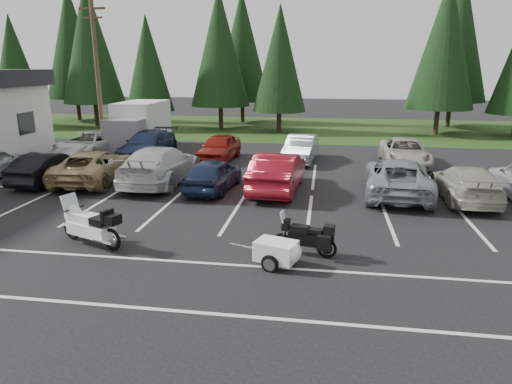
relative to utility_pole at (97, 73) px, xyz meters
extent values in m
plane|color=black|center=(10.00, -12.00, -4.70)|extent=(120.00, 120.00, 0.00)
cube|color=#1A3410|center=(10.00, 12.00, -4.69)|extent=(80.00, 16.00, 0.01)
cube|color=slate|center=(14.00, 43.00, -4.70)|extent=(70.00, 50.00, 0.02)
cylinder|color=#473321|center=(0.00, 0.00, -0.20)|extent=(0.26, 0.26, 9.00)
cube|color=#473321|center=(0.00, 0.00, 3.60)|extent=(1.60, 0.12, 0.12)
cube|color=#473321|center=(0.00, 0.00, 3.10)|extent=(1.20, 0.10, 0.10)
cube|color=silver|center=(10.00, -10.00, -4.69)|extent=(32.00, 16.00, 0.01)
cylinder|color=#332316|center=(-12.00, 9.20, -3.62)|extent=(0.36, 0.36, 2.16)
cone|color=black|center=(-12.00, 9.20, 0.70)|extent=(3.96, 3.96, 7.65)
cylinder|color=#332316|center=(-6.00, 10.80, -3.31)|extent=(0.36, 0.36, 2.78)
cone|color=black|center=(-6.00, 10.80, 2.26)|extent=(5.10, 5.10, 9.86)
cylinder|color=#332316|center=(-0.50, 9.40, -3.64)|extent=(0.36, 0.36, 2.11)
cone|color=black|center=(-0.50, 9.40, 0.58)|extent=(3.87, 3.87, 7.48)
cylinder|color=#332316|center=(5.00, 10.90, -3.39)|extent=(0.36, 0.36, 2.62)
cone|color=black|center=(5.00, 10.90, 1.84)|extent=(4.80, 4.80, 9.27)
cylinder|color=#332316|center=(10.00, 9.60, -3.57)|extent=(0.36, 0.36, 2.26)
cone|color=black|center=(10.00, 9.60, 0.94)|extent=(4.14, 4.14, 7.99)
cylinder|color=#332316|center=(22.00, 10.10, -3.35)|extent=(0.36, 0.36, 2.69)
cone|color=black|center=(22.00, 10.10, 2.02)|extent=(4.93, 4.93, 9.52)
cylinder|color=#332316|center=(-10.00, 15.00, -3.26)|extent=(0.36, 0.36, 2.88)
cone|color=black|center=(-10.00, 15.00, 2.50)|extent=(5.28, 5.28, 10.20)
cylinder|color=#332316|center=(6.00, 15.50, -3.34)|extent=(0.36, 0.36, 2.71)
cone|color=black|center=(6.00, 15.50, 2.08)|extent=(4.97, 4.97, 9.61)
cylinder|color=#332316|center=(24.00, 14.80, -3.20)|extent=(0.36, 0.36, 3.00)
cone|color=black|center=(24.00, 14.80, 2.80)|extent=(5.50, 5.50, 10.62)
imported|color=black|center=(1.39, -8.05, -4.00)|extent=(1.60, 4.27, 1.39)
imported|color=#8C7651|center=(3.35, -7.58, -3.97)|extent=(2.83, 5.39, 1.45)
imported|color=beige|center=(6.41, -7.37, -3.86)|extent=(2.47, 5.81, 1.67)
imported|color=#19233F|center=(9.04, -8.19, -4.01)|extent=(1.98, 4.16, 1.37)
imported|color=maroon|center=(11.74, -7.87, -3.88)|extent=(2.05, 5.07, 1.64)
imported|color=gray|center=(16.64, -7.82, -3.94)|extent=(2.97, 5.63, 1.51)
imported|color=#AAA79C|center=(19.17, -8.18, -4.01)|extent=(1.98, 4.76, 1.37)
imported|color=silver|center=(0.14, -2.13, -3.95)|extent=(2.68, 5.44, 1.49)
imported|color=#18223C|center=(3.66, -1.92, -3.94)|extent=(2.26, 5.28, 1.52)
imported|color=maroon|center=(7.85, -2.00, -3.97)|extent=(2.02, 4.36, 1.45)
imported|color=gray|center=(12.36, -1.59, -3.99)|extent=(1.91, 4.45, 1.42)
imported|color=#B5AFA6|center=(17.84, -1.77, -4.00)|extent=(2.36, 5.02, 1.39)
camera|label=1|loc=(13.64, -26.46, 0.44)|focal=32.00mm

